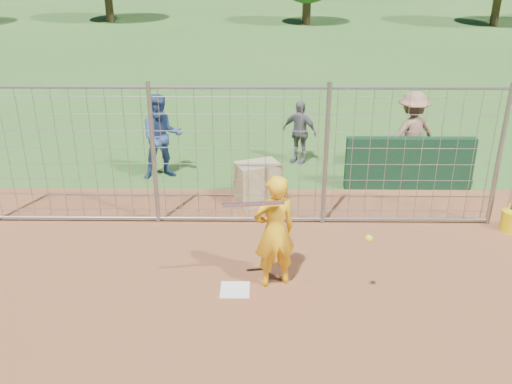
{
  "coord_description": "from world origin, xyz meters",
  "views": [
    {
      "loc": [
        0.39,
        -7.29,
        4.78
      ],
      "look_at": [
        0.3,
        0.8,
        1.15
      ],
      "focal_mm": 40.0,
      "sensor_mm": 36.0,
      "label": 1
    }
  ],
  "objects_px": {
    "batter": "(275,232)",
    "bystander_b": "(299,132)",
    "bystander_c": "(411,134)",
    "bystander_a": "(162,137)",
    "bucket_with_bats": "(511,218)",
    "equipment_bin": "(258,183)"
  },
  "relations": [
    {
      "from": "bystander_c",
      "to": "equipment_bin",
      "type": "bearing_deg",
      "value": 3.24
    },
    {
      "from": "bystander_b",
      "to": "bucket_with_bats",
      "type": "xyz_separation_m",
      "value": [
        3.57,
        -3.34,
        -0.48
      ]
    },
    {
      "from": "bystander_c",
      "to": "batter",
      "type": "bearing_deg",
      "value": 34.6
    },
    {
      "from": "bucket_with_bats",
      "to": "bystander_c",
      "type": "bearing_deg",
      "value": 114.65
    },
    {
      "from": "bystander_a",
      "to": "bystander_b",
      "type": "xyz_separation_m",
      "value": [
        2.97,
        0.94,
        -0.19
      ]
    },
    {
      "from": "bystander_a",
      "to": "bucket_with_bats",
      "type": "relative_size",
      "value": 1.87
    },
    {
      "from": "bystander_b",
      "to": "bystander_c",
      "type": "distance_m",
      "value": 2.46
    },
    {
      "from": "batter",
      "to": "bystander_c",
      "type": "bearing_deg",
      "value": -145.84
    },
    {
      "from": "batter",
      "to": "bystander_b",
      "type": "relative_size",
      "value": 1.21
    },
    {
      "from": "bystander_a",
      "to": "bucket_with_bats",
      "type": "xyz_separation_m",
      "value": [
        6.53,
        -2.4,
        -0.67
      ]
    },
    {
      "from": "batter",
      "to": "bystander_c",
      "type": "xyz_separation_m",
      "value": [
        3.01,
        4.4,
        0.04
      ]
    },
    {
      "from": "equipment_bin",
      "to": "bystander_b",
      "type": "bearing_deg",
      "value": 45.14
    },
    {
      "from": "bystander_c",
      "to": "bucket_with_bats",
      "type": "xyz_separation_m",
      "value": [
        1.21,
        -2.65,
        -0.67
      ]
    },
    {
      "from": "bystander_b",
      "to": "bucket_with_bats",
      "type": "height_order",
      "value": "bystander_b"
    },
    {
      "from": "equipment_bin",
      "to": "bystander_c",
      "type": "bearing_deg",
      "value": 2.53
    },
    {
      "from": "bystander_c",
      "to": "bucket_with_bats",
      "type": "height_order",
      "value": "bystander_c"
    },
    {
      "from": "bystander_a",
      "to": "bucket_with_bats",
      "type": "distance_m",
      "value": 6.99
    },
    {
      "from": "batter",
      "to": "bucket_with_bats",
      "type": "height_order",
      "value": "batter"
    },
    {
      "from": "batter",
      "to": "bucket_with_bats",
      "type": "xyz_separation_m",
      "value": [
        4.22,
        1.75,
        -0.63
      ]
    },
    {
      "from": "equipment_bin",
      "to": "batter",
      "type": "bearing_deg",
      "value": -106.47
    },
    {
      "from": "bucket_with_bats",
      "to": "equipment_bin",
      "type": "bearing_deg",
      "value": 165.42
    },
    {
      "from": "batter",
      "to": "equipment_bin",
      "type": "height_order",
      "value": "batter"
    }
  ]
}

